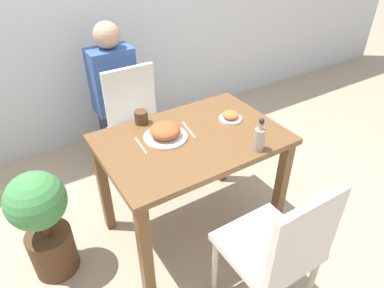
# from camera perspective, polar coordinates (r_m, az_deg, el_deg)

# --- Properties ---
(ground_plane) EXTENTS (16.00, 16.00, 0.00)m
(ground_plane) POSITION_cam_1_polar(r_m,az_deg,el_deg) (2.46, 0.00, -13.49)
(ground_plane) COLOR tan
(dining_table) EXTENTS (1.06, 0.71, 0.75)m
(dining_table) POSITION_cam_1_polar(r_m,az_deg,el_deg) (2.04, 0.00, -1.62)
(dining_table) COLOR brown
(dining_table) RESTS_ON ground_plane
(chair_near) EXTENTS (0.42, 0.42, 0.90)m
(chair_near) POSITION_cam_1_polar(r_m,az_deg,el_deg) (1.74, 14.43, -16.47)
(chair_near) COLOR silver
(chair_near) RESTS_ON ground_plane
(chair_far) EXTENTS (0.42, 0.42, 0.90)m
(chair_far) POSITION_cam_1_polar(r_m,az_deg,el_deg) (2.63, -8.92, 3.75)
(chair_far) COLOR silver
(chair_far) RESTS_ON ground_plane
(food_plate) EXTENTS (0.25, 0.25, 0.09)m
(food_plate) POSITION_cam_1_polar(r_m,az_deg,el_deg) (1.95, -4.47, 2.00)
(food_plate) COLOR white
(food_plate) RESTS_ON dining_table
(side_plate) EXTENTS (0.14, 0.14, 0.06)m
(side_plate) POSITION_cam_1_polar(r_m,az_deg,el_deg) (2.14, 6.44, 4.61)
(side_plate) COLOR white
(side_plate) RESTS_ON dining_table
(drink_cup) EXTENTS (0.08, 0.08, 0.08)m
(drink_cup) POSITION_cam_1_polar(r_m,az_deg,el_deg) (2.11, -8.46, 4.44)
(drink_cup) COLOR #4C331E
(drink_cup) RESTS_ON dining_table
(sauce_bottle) EXTENTS (0.06, 0.06, 0.20)m
(sauce_bottle) POSITION_cam_1_polar(r_m,az_deg,el_deg) (1.86, 11.17, 0.98)
(sauce_bottle) COLOR gray
(sauce_bottle) RESTS_ON dining_table
(fork_utensil) EXTENTS (0.02, 0.18, 0.00)m
(fork_utensil) POSITION_cam_1_polar(r_m,az_deg,el_deg) (1.92, -8.52, -0.27)
(fork_utensil) COLOR silver
(fork_utensil) RESTS_ON dining_table
(spoon_utensil) EXTENTS (0.04, 0.19, 0.00)m
(spoon_utensil) POSITION_cam_1_polar(r_m,az_deg,el_deg) (2.04, -0.56, 2.39)
(spoon_utensil) COLOR silver
(spoon_utensil) RESTS_ON dining_table
(potted_plant_left) EXTENTS (0.32, 0.32, 0.72)m
(potted_plant_left) POSITION_cam_1_polar(r_m,az_deg,el_deg) (2.11, -23.61, -11.64)
(potted_plant_left) COLOR #51331E
(potted_plant_left) RESTS_ON ground_plane
(person_figure) EXTENTS (0.34, 0.22, 1.17)m
(person_figure) POSITION_cam_1_polar(r_m,az_deg,el_deg) (2.89, -12.73, 7.95)
(person_figure) COLOR #2D3347
(person_figure) RESTS_ON ground_plane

